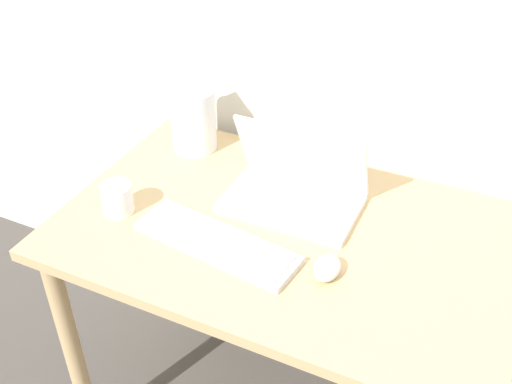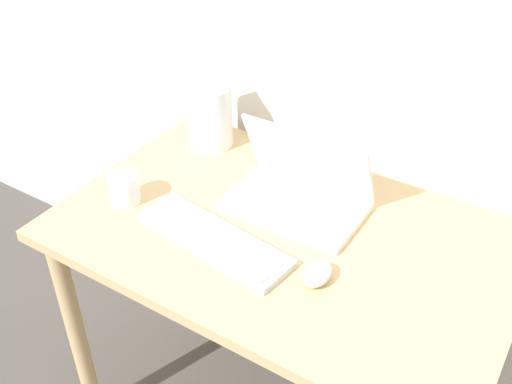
% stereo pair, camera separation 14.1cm
% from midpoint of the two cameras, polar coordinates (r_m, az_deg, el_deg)
% --- Properties ---
extents(desk, '(1.10, 0.70, 0.77)m').
position_cam_midpoint_polar(desk, '(1.53, 0.03, -6.66)').
color(desk, tan).
rests_on(desk, ground_plane).
extents(laptop, '(0.34, 0.22, 0.22)m').
position_cam_midpoint_polar(laptop, '(1.52, 1.13, 0.45)').
color(laptop, white).
rests_on(laptop, desk).
extents(keyboard, '(0.42, 0.18, 0.02)m').
position_cam_midpoint_polar(keyboard, '(1.42, -6.61, -4.90)').
color(keyboard, silver).
rests_on(keyboard, desk).
extents(mouse, '(0.06, 0.09, 0.04)m').
position_cam_midpoint_polar(mouse, '(1.33, 3.75, -7.37)').
color(mouse, silver).
rests_on(mouse, desk).
extents(vase, '(0.13, 0.13, 0.27)m').
position_cam_midpoint_polar(vase, '(1.73, -8.41, 7.87)').
color(vase, white).
rests_on(vase, desk).
extents(mug, '(0.08, 0.08, 0.08)m').
position_cam_midpoint_polar(mug, '(1.55, -15.64, -0.69)').
color(mug, white).
rests_on(mug, desk).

